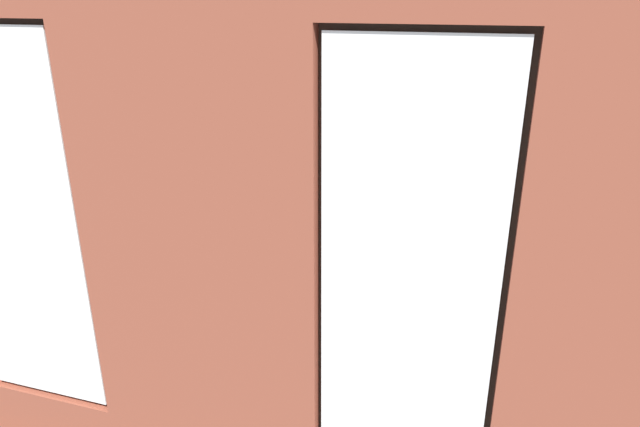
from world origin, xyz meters
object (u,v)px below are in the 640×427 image
coffee_table (306,266)px  remote_gray (306,260)px  potted_plant_between_couches (369,399)px  potted_plant_near_tv (89,276)px  potted_plant_foreground_right (235,164)px  tv_flatscreen (100,207)px  potted_plant_mid_room_small (432,233)px  media_console (108,259)px  couch_left (565,313)px  remote_black (269,261)px  potted_plant_corner_near_left (563,202)px  couch_by_window (172,382)px  potted_plant_by_left_couch (517,243)px  remote_silver (341,259)px  table_plant_small (311,259)px  cup_ceramic (296,251)px  papasan_chair (318,189)px  potted_plant_beside_window_right (20,328)px

coffee_table → remote_gray: (-0.00, -0.00, 0.06)m
potted_plant_between_couches → potted_plant_near_tv: size_ratio=0.65×
potted_plant_foreground_right → tv_flatscreen: bearing=83.5°
potted_plant_mid_room_small → potted_plant_foreground_right: potted_plant_foreground_right is taller
media_console → potted_plant_foreground_right: 2.72m
couch_left → remote_black: (2.90, -0.04, 0.08)m
potted_plant_between_couches → tv_flatscreen: bearing=-26.6°
remote_gray → potted_plant_corner_near_left: potted_plant_corner_near_left is taller
couch_by_window → tv_flatscreen: tv_flatscreen is taller
potted_plant_between_couches → coffee_table: bearing=-61.0°
potted_plant_between_couches → potted_plant_foreground_right: potted_plant_foreground_right is taller
coffee_table → tv_flatscreen: tv_flatscreen is taller
media_console → potted_plant_by_left_couch: (-4.31, -1.64, 0.07)m
couch_left → remote_silver: size_ratio=11.57×
coffee_table → table_plant_small: (-0.09, 0.13, 0.15)m
remote_gray → potted_plant_near_tv: 2.12m
couch_by_window → potted_plant_corner_near_left: potted_plant_corner_near_left is taller
couch_by_window → potted_plant_by_left_couch: 4.17m
potted_plant_corner_near_left → tv_flatscreen: bearing=29.3°
cup_ceramic → potted_plant_mid_room_small: potted_plant_mid_room_small is taller
remote_silver → coffee_table: bearing=-133.0°
coffee_table → media_console: bearing=10.1°
remote_gray → potted_plant_by_left_couch: bearing=-165.7°
coffee_table → couch_left: bearing=176.2°
remote_black → potted_plant_near_tv: potted_plant_near_tv is taller
couch_by_window → potted_plant_between_couches: couch_by_window is taller
table_plant_small → potted_plant_between_couches: (-1.05, 1.92, -0.01)m
coffee_table → media_console: media_console is taller
papasan_chair → potted_plant_corner_near_left: (-3.25, -0.15, 0.10)m
potted_plant_between_couches → potted_plant_beside_window_right: size_ratio=0.77×
couch_by_window → potted_plant_between_couches: (-1.48, -0.05, 0.17)m
cup_ceramic → potted_plant_foreground_right: 2.79m
couch_by_window → coffee_table: 2.13m
table_plant_small → potted_plant_corner_near_left: potted_plant_corner_near_left is taller
media_console → couch_by_window: bearing=137.1°
coffee_table → potted_plant_near_tv: size_ratio=1.08×
cup_ceramic → table_plant_small: 0.35m
coffee_table → remote_black: (0.37, 0.13, 0.06)m
couch_left → potted_plant_by_left_couch: bearing=-162.1°
couch_left → remote_silver: bearing=-96.3°
potted_plant_near_tv → potted_plant_mid_room_small: bearing=-140.3°
table_plant_small → papasan_chair: (0.66, -2.33, -0.06)m
tv_flatscreen → potted_plant_mid_room_small: tv_flatscreen is taller
remote_silver → media_console: media_console is taller
remote_black → potted_plant_mid_room_small: 1.93m
table_plant_small → potted_plant_beside_window_right: potted_plant_beside_window_right is taller
remote_silver → potted_plant_by_left_couch: size_ratio=0.30×
couch_by_window → remote_black: (0.03, -1.97, 0.08)m
couch_left → tv_flatscreen: tv_flatscreen is taller
potted_plant_by_left_couch → tv_flatscreen: bearing=20.8°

